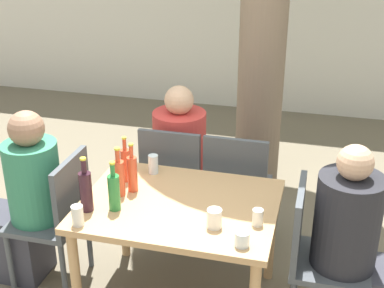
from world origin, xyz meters
The scene contains 18 objects.
dining_table_front centered at (0.00, 0.00, 0.64)m, with size 1.16×0.88×0.73m.
patio_chair_0 centered at (-0.81, 0.00, 0.53)m, with size 0.44×0.44×0.93m.
patio_chair_1 centered at (0.81, 0.00, 0.53)m, with size 0.44×0.44×0.93m.
patio_chair_2 centered at (-0.23, 0.68, 0.53)m, with size 0.44×0.44×0.93m.
patio_chair_3 centered at (0.23, 0.68, 0.53)m, with size 0.44×0.44×0.93m.
person_seated_0 centered at (-1.05, 0.00, 0.55)m, with size 0.57×0.34×1.22m.
person_seated_1 centered at (1.05, 0.00, 0.55)m, with size 0.58×0.36×1.21m.
person_seated_2 centered at (-0.23, 0.91, 0.53)m, with size 0.39×0.60×1.18m.
soda_bottle_0 centered at (-0.38, 0.00, 0.85)m, with size 0.07×0.07×0.31m.
soda_bottle_1 centered at (-0.40, 0.18, 0.85)m, with size 0.06×0.06×0.30m.
soda_bottle_2 centered at (-0.32, 0.07, 0.86)m, with size 0.06×0.06×0.32m.
green_bottle_3 centered at (-0.34, -0.16, 0.85)m, with size 0.07×0.07×0.30m.
wine_bottle_4 centered at (-0.49, -0.21, 0.86)m, with size 0.07×0.07×0.33m.
drinking_glass_0 centered at (0.26, -0.20, 0.79)m, with size 0.08×0.08×0.11m.
drinking_glass_1 centered at (-0.47, -0.37, 0.79)m, with size 0.07×0.07×0.12m.
drinking_glass_2 centered at (0.43, -0.34, 0.77)m, with size 0.08×0.08×0.08m.
drinking_glass_3 centered at (0.48, -0.12, 0.78)m, with size 0.06×0.06×0.10m.
drinking_glass_4 centered at (-0.27, 0.33, 0.80)m, with size 0.06×0.06×0.13m.
Camera 1 is at (0.77, -2.63, 2.35)m, focal length 50.00 mm.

